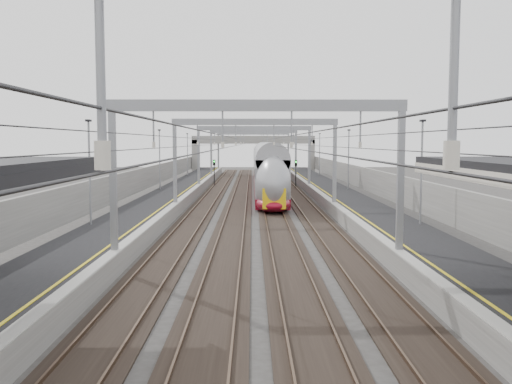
{
  "coord_description": "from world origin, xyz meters",
  "views": [
    {
      "loc": [
        -0.22,
        -2.9,
        5.76
      ],
      "look_at": [
        0.0,
        28.83,
        2.99
      ],
      "focal_mm": 40.0,
      "sensor_mm": 36.0,
      "label": 1
    }
  ],
  "objects": [
    {
      "name": "train",
      "position": [
        1.5,
        65.77,
        2.24
      ],
      "size": [
        2.91,
        53.08,
        4.6
      ],
      "color": "maroon",
      "rests_on": "ground"
    },
    {
      "name": "platform_right",
      "position": [
        8.0,
        45.0,
        0.5
      ],
      "size": [
        4.0,
        120.0,
        1.0
      ],
      "primitive_type": "cube",
      "color": "black",
      "rests_on": "ground"
    },
    {
      "name": "wall_left",
      "position": [
        -11.2,
        45.0,
        1.6
      ],
      "size": [
        0.3,
        120.0,
        3.2
      ],
      "primitive_type": "cube",
      "color": "slate",
      "rests_on": "ground"
    },
    {
      "name": "overbridge",
      "position": [
        0.0,
        100.0,
        5.31
      ],
      "size": [
        22.0,
        2.2,
        6.9
      ],
      "color": "slate",
      "rests_on": "ground"
    },
    {
      "name": "wall_right",
      "position": [
        11.2,
        45.0,
        1.6
      ],
      "size": [
        0.3,
        120.0,
        3.2
      ],
      "primitive_type": "cube",
      "color": "slate",
      "rests_on": "ground"
    },
    {
      "name": "platform_left",
      "position": [
        -8.0,
        45.0,
        0.5
      ],
      "size": [
        4.0,
        120.0,
        1.0
      ],
      "primitive_type": "cube",
      "color": "black",
      "rests_on": "ground"
    },
    {
      "name": "signal_green",
      "position": [
        -5.2,
        71.95,
        2.42
      ],
      "size": [
        0.32,
        0.32,
        3.48
      ],
      "color": "black",
      "rests_on": "ground"
    },
    {
      "name": "signal_red_near",
      "position": [
        3.2,
        70.96,
        2.42
      ],
      "size": [
        0.32,
        0.32,
        3.48
      ],
      "color": "black",
      "rests_on": "ground"
    },
    {
      "name": "tracks",
      "position": [
        0.0,
        45.0,
        0.05
      ],
      "size": [
        11.4,
        140.0,
        0.2
      ],
      "color": "black",
      "rests_on": "ground"
    },
    {
      "name": "signal_red_far",
      "position": [
        5.4,
        70.08,
        2.42
      ],
      "size": [
        0.32,
        0.32,
        3.48
      ],
      "color": "black",
      "rests_on": "ground"
    },
    {
      "name": "overhead_line",
      "position": [
        0.0,
        51.62,
        6.14
      ],
      "size": [
        13.0,
        140.0,
        6.6
      ],
      "color": "gray",
      "rests_on": "platform_left"
    }
  ]
}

